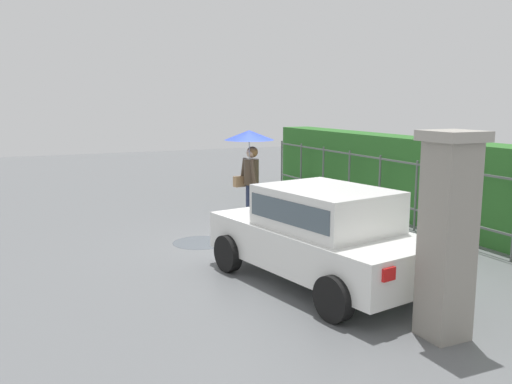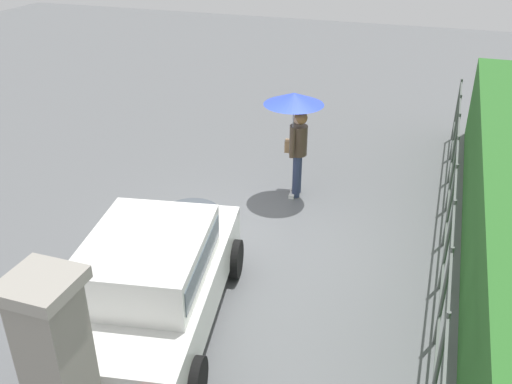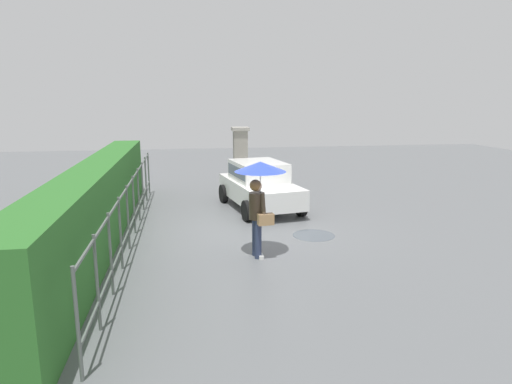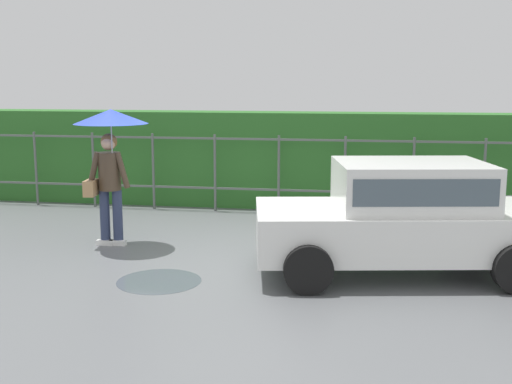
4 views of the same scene
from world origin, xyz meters
TOP-DOWN VIEW (x-y plane):
  - ground_plane at (0.00, 0.00)m, footprint 40.00×40.00m
  - car at (2.42, -0.49)m, footprint 3.94×2.39m
  - pedestrian at (-1.89, 0.23)m, footprint 1.11×1.11m
  - fence_section at (-0.33, 3.12)m, footprint 11.30×0.05m
  - hedge_row at (-0.33, 3.86)m, footprint 12.25×0.90m
  - puddle_near at (-0.62, -1.39)m, footprint 1.08×1.08m

SIDE VIEW (x-z plane):
  - ground_plane at x=0.00m, z-range 0.00..0.00m
  - puddle_near at x=-0.62m, z-range 0.00..0.00m
  - car at x=2.42m, z-range 0.06..1.54m
  - fence_section at x=-0.33m, z-range 0.08..1.58m
  - hedge_row at x=-0.33m, z-range 0.00..1.90m
  - pedestrian at x=-1.89m, z-range 0.57..2.67m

